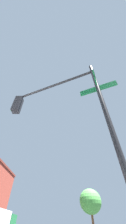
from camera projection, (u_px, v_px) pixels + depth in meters
The scene contains 2 objects.
traffic_signal_near at pixel (56, 109), 3.89m from camera, with size 1.82×3.68×6.18m.
street_tree at pixel (90, 201), 14.48m from camera, with size 2.54×2.54×5.35m.
Camera 1 is at (-9.29, -5.67, 1.62)m, focal length 19.63 mm.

